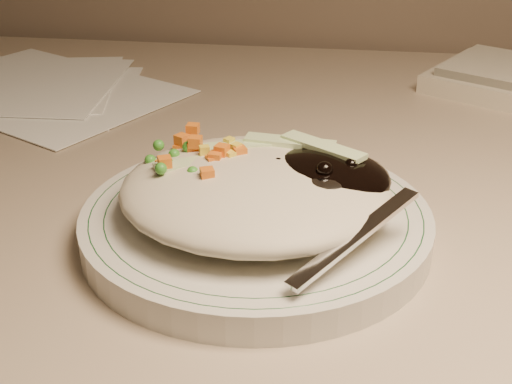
# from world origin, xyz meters

# --- Properties ---
(desk) EXTENTS (1.40, 0.70, 0.74)m
(desk) POSITION_xyz_m (0.00, 1.38, 0.54)
(desk) COLOR gray
(desk) RESTS_ON ground
(plate) EXTENTS (0.25, 0.25, 0.02)m
(plate) POSITION_xyz_m (-0.08, 1.22, 0.75)
(plate) COLOR silver
(plate) RESTS_ON desk
(plate_rim) EXTENTS (0.24, 0.24, 0.00)m
(plate_rim) POSITION_xyz_m (-0.08, 1.22, 0.76)
(plate_rim) COLOR #144723
(plate_rim) RESTS_ON plate
(meal) EXTENTS (0.21, 0.19, 0.05)m
(meal) POSITION_xyz_m (-0.08, 1.21, 0.78)
(meal) COLOR #BBB197
(meal) RESTS_ON plate
(papers) EXTENTS (0.42, 0.33, 0.00)m
(papers) POSITION_xyz_m (-0.42, 1.50, 0.74)
(papers) COLOR white
(papers) RESTS_ON desk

